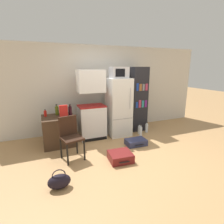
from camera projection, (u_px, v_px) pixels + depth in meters
ground_plane at (131, 156)px, 3.81m from camera, size 24.00×24.00×0.00m
wall_back at (107, 89)px, 5.37m from camera, size 6.40×0.10×2.50m
side_table at (59, 130)px, 4.34m from camera, size 0.77×0.71×0.72m
kitchen_hutch at (92, 108)px, 4.64m from camera, size 0.70×0.51×1.82m
refrigerator at (119, 107)px, 4.88m from camera, size 0.61×0.62×1.60m
microwave at (119, 73)px, 4.65m from camera, size 0.46×0.36×0.30m
bookshelf at (139, 100)px, 5.22m from camera, size 0.47×0.34×1.90m
bottle_wine_dark at (70, 111)px, 4.34m from camera, size 0.09×0.09×0.28m
bottle_blue_soda at (62, 111)px, 4.38m from camera, size 0.06×0.06×0.25m
bottle_olive_oil at (57, 110)px, 4.40m from camera, size 0.09×0.09×0.27m
bottle_ketchup_red at (45, 114)px, 4.24m from camera, size 0.07×0.07×0.18m
cereal_box at (64, 111)px, 4.14m from camera, size 0.19×0.07×0.30m
chair at (70, 134)px, 3.63m from camera, size 0.48×0.49×0.90m
suitcase_large_flat at (120, 157)px, 3.61m from camera, size 0.50×0.49×0.18m
suitcase_small_flat at (136, 142)px, 4.36m from camera, size 0.51×0.37×0.14m
handbag at (59, 181)px, 2.77m from camera, size 0.36×0.20×0.33m
water_bottle_front at (139, 129)px, 5.10m from camera, size 0.09×0.09×0.29m
water_bottle_middle at (147, 128)px, 5.20m from camera, size 0.09×0.09×0.33m
water_bottle_back at (141, 131)px, 4.90m from camera, size 0.08×0.08×0.35m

